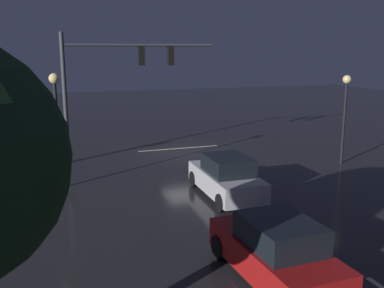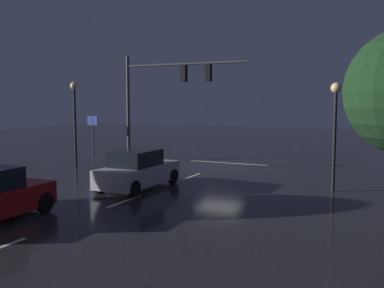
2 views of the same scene
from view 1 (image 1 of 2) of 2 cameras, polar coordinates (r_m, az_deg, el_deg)
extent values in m
plane|color=#232326|center=(25.29, -0.73, -1.24)|extent=(80.00, 80.00, 0.00)
cylinder|color=#383A3D|center=(23.71, -16.08, 5.62)|extent=(0.22, 0.22, 6.71)
cylinder|color=#383A3D|center=(24.15, -6.59, 12.57)|extent=(8.11, 0.14, 0.14)
cube|color=black|center=(24.15, -6.56, 11.22)|extent=(0.32, 0.36, 1.00)
sphere|color=black|center=(24.33, -6.68, 11.98)|extent=(0.20, 0.20, 0.20)
sphere|color=black|center=(24.34, -6.66, 11.23)|extent=(0.20, 0.20, 0.20)
sphere|color=#19F24C|center=(24.34, -6.64, 10.47)|extent=(0.20, 0.20, 0.20)
cube|color=black|center=(24.56, -2.80, 11.30)|extent=(0.32, 0.36, 1.00)
sphere|color=black|center=(24.74, -2.93, 12.04)|extent=(0.20, 0.20, 0.20)
sphere|color=black|center=(24.75, -2.93, 11.30)|extent=(0.20, 0.20, 0.20)
sphere|color=#19F24C|center=(24.75, -2.92, 10.56)|extent=(0.20, 0.20, 0.20)
cube|color=beige|center=(21.66, 2.65, -3.54)|extent=(0.16, 2.20, 0.01)
cube|color=beige|center=(16.52, 10.51, -8.80)|extent=(0.16, 2.20, 0.01)
cube|color=beige|center=(26.60, -1.70, -0.56)|extent=(5.00, 0.16, 0.01)
cube|color=#B7B7BC|center=(17.97, 4.39, -4.82)|extent=(1.90, 4.34, 0.80)
cube|color=black|center=(17.59, 4.67, -2.70)|extent=(1.65, 2.14, 0.68)
cylinder|color=black|center=(19.21, 0.23, -4.54)|extent=(0.24, 0.68, 0.68)
cylinder|color=black|center=(19.77, 4.87, -4.09)|extent=(0.24, 0.68, 0.68)
cylinder|color=black|center=(16.35, 3.77, -7.59)|extent=(0.24, 0.68, 0.68)
cylinder|color=black|center=(17.01, 9.07, -6.92)|extent=(0.24, 0.68, 0.68)
sphere|color=#F9EFC6|center=(19.65, 0.29, -3.15)|extent=(0.20, 0.20, 0.20)
sphere|color=#F9EFC6|center=(20.08, 3.82, -2.84)|extent=(0.20, 0.20, 0.20)
cube|color=maroon|center=(11.90, 10.62, -14.15)|extent=(1.93, 4.35, 0.80)
cube|color=black|center=(11.44, 11.30, -11.21)|extent=(1.66, 2.15, 0.68)
cylinder|color=black|center=(12.93, 3.51, -13.11)|extent=(0.24, 0.69, 0.68)
cylinder|color=black|center=(13.66, 10.08, -11.86)|extent=(0.24, 0.69, 0.68)
sphere|color=#F9EFC6|center=(13.30, 3.34, -10.81)|extent=(0.20, 0.20, 0.20)
sphere|color=#F9EFC6|center=(13.85, 8.32, -9.96)|extent=(0.20, 0.20, 0.20)
cylinder|color=black|center=(24.06, 19.01, 2.48)|extent=(0.14, 0.14, 4.18)
sphere|color=#F9D88C|center=(23.81, 19.38, 7.87)|extent=(0.44, 0.44, 0.44)
cylinder|color=black|center=(19.42, -16.93, 0.92)|extent=(0.14, 0.14, 4.50)
sphere|color=#F9D88C|center=(19.12, -17.38, 8.08)|extent=(0.44, 0.44, 0.44)
cylinder|color=#383A3D|center=(22.72, -20.41, 0.24)|extent=(0.09, 0.09, 2.93)
cube|color=navy|center=(22.53, -20.61, 3.01)|extent=(0.90, 0.19, 0.60)
camera|label=2|loc=(17.06, 70.13, -2.94)|focal=40.11mm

